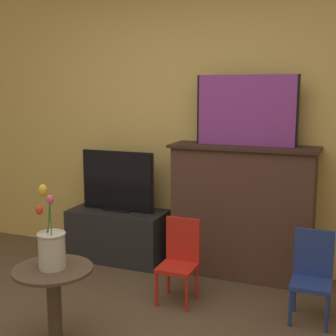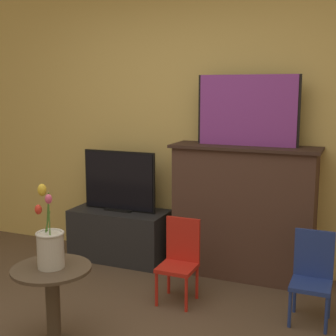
{
  "view_description": "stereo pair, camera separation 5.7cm",
  "coord_description": "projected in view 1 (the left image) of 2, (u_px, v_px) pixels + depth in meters",
  "views": [
    {
      "loc": [
        1.32,
        -1.94,
        1.62
      ],
      "look_at": [
        0.06,
        1.21,
        1.04
      ],
      "focal_mm": 50.0,
      "sensor_mm": 36.0,
      "label": 1
    },
    {
      "loc": [
        1.37,
        -1.91,
        1.62
      ],
      "look_at": [
        0.06,
        1.21,
        1.04
      ],
      "focal_mm": 50.0,
      "sensor_mm": 36.0,
      "label": 2
    }
  ],
  "objects": [
    {
      "name": "wall_back",
      "position": [
        199.0,
        118.0,
        4.25
      ],
      "size": [
        8.0,
        0.06,
        2.7
      ],
      "color": "#E0BC66",
      "rests_on": "ground"
    },
    {
      "name": "chair_blue",
      "position": [
        312.0,
        272.0,
        3.28
      ],
      "size": [
        0.27,
        0.27,
        0.63
      ],
      "color": "navy",
      "rests_on": "ground"
    },
    {
      "name": "fireplace_mantel",
      "position": [
        242.0,
        210.0,
        4.01
      ],
      "size": [
        1.24,
        0.4,
        1.14
      ],
      "color": "#4C3328",
      "rests_on": "ground"
    },
    {
      "name": "tv_monitor",
      "position": [
        118.0,
        182.0,
        4.37
      ],
      "size": [
        0.73,
        0.12,
        0.56
      ],
      "color": "black",
      "rests_on": "tv_stand"
    },
    {
      "name": "vase_tulips",
      "position": [
        51.0,
        246.0,
        2.84
      ],
      "size": [
        0.21,
        0.17,
        0.51
      ],
      "color": "beige",
      "rests_on": "side_table"
    },
    {
      "name": "painting",
      "position": [
        246.0,
        110.0,
        3.87
      ],
      "size": [
        0.85,
        0.03,
        0.59
      ],
      "color": "black",
      "rests_on": "fireplace_mantel"
    },
    {
      "name": "chair_red",
      "position": [
        180.0,
        257.0,
        3.57
      ],
      "size": [
        0.27,
        0.27,
        0.63
      ],
      "color": "red",
      "rests_on": "ground"
    },
    {
      "name": "side_table",
      "position": [
        54.0,
        296.0,
        2.89
      ],
      "size": [
        0.49,
        0.49,
        0.53
      ],
      "color": "#4C3D2D",
      "rests_on": "ground"
    },
    {
      "name": "tv_stand",
      "position": [
        118.0,
        235.0,
        4.45
      ],
      "size": [
        0.92,
        0.44,
        0.48
      ],
      "color": "#232326",
      "rests_on": "ground"
    }
  ]
}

